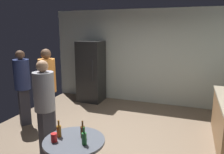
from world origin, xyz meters
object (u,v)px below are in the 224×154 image
at_px(beer_bottle_brown, 83,131).
at_px(person_in_orange_shirt, 48,84).
at_px(person_in_gray_shirt, 45,101).
at_px(person_in_navy_shirt, 22,82).
at_px(foreground_table, 74,147).
at_px(refrigerator, 91,72).
at_px(beer_bottle_green, 84,138).
at_px(plastic_cup_red, 54,137).
at_px(beer_bottle_amber, 59,131).

height_order(beer_bottle_brown, person_in_orange_shirt, person_in_orange_shirt).
bearing_deg(person_in_gray_shirt, person_in_navy_shirt, 164.68).
bearing_deg(beer_bottle_brown, foreground_table, -124.55).
bearing_deg(person_in_orange_shirt, refrigerator, 156.12).
relative_size(foreground_table, person_in_gray_shirt, 0.48).
relative_size(beer_bottle_green, person_in_gray_shirt, 0.14).
height_order(beer_bottle_brown, person_in_navy_shirt, person_in_navy_shirt).
relative_size(refrigerator, person_in_navy_shirt, 1.06).
relative_size(refrigerator, beer_bottle_brown, 7.83).
bearing_deg(plastic_cup_red, person_in_navy_shirt, 140.31).
bearing_deg(plastic_cup_red, person_in_orange_shirt, 128.11).
bearing_deg(beer_bottle_brown, beer_bottle_green, -57.01).
distance_m(beer_bottle_brown, person_in_navy_shirt, 2.59).
bearing_deg(foreground_table, person_in_navy_shirt, 145.54).
relative_size(beer_bottle_amber, plastic_cup_red, 2.09).
xyz_separation_m(refrigerator, person_in_gray_shirt, (0.58, -2.97, 0.07)).
bearing_deg(person_in_gray_shirt, beer_bottle_green, -11.46).
relative_size(beer_bottle_brown, plastic_cup_red, 2.09).
relative_size(refrigerator, plastic_cup_red, 16.36).
xyz_separation_m(plastic_cup_red, person_in_navy_shirt, (-1.91, 1.59, 0.20)).
distance_m(person_in_orange_shirt, person_in_navy_shirt, 0.72).
bearing_deg(person_in_navy_shirt, foreground_table, 0.85).
xyz_separation_m(foreground_table, person_in_orange_shirt, (-1.41, 1.40, 0.40)).
xyz_separation_m(beer_bottle_brown, plastic_cup_red, (-0.29, -0.23, -0.03)).
relative_size(foreground_table, person_in_navy_shirt, 0.47).
height_order(foreground_table, person_in_gray_shirt, person_in_gray_shirt).
bearing_deg(foreground_table, beer_bottle_amber, 177.74).
xyz_separation_m(refrigerator, foreground_table, (1.46, -3.56, -0.27)).
xyz_separation_m(person_in_orange_shirt, person_in_navy_shirt, (-0.72, 0.06, -0.04)).
distance_m(beer_bottle_green, person_in_gray_shirt, 1.25).
distance_m(refrigerator, beer_bottle_brown, 3.78).
xyz_separation_m(refrigerator, beer_bottle_green, (1.64, -3.61, -0.08)).
height_order(beer_bottle_green, person_in_orange_shirt, person_in_orange_shirt).
bearing_deg(beer_bottle_amber, beer_bottle_green, -8.98).
height_order(beer_bottle_amber, beer_bottle_brown, same).
bearing_deg(plastic_cup_red, foreground_table, 30.04).
bearing_deg(refrigerator, beer_bottle_brown, -66.07).
bearing_deg(beer_bottle_amber, person_in_gray_shirt, 138.46).
xyz_separation_m(beer_bottle_amber, person_in_navy_shirt, (-1.90, 1.45, 0.17)).
relative_size(foreground_table, person_in_orange_shirt, 0.46).
bearing_deg(foreground_table, refrigerator, 112.31).
height_order(beer_bottle_amber, beer_bottle_green, same).
height_order(refrigerator, beer_bottle_green, refrigerator).
height_order(plastic_cup_red, person_in_navy_shirt, person_in_navy_shirt).
distance_m(plastic_cup_red, person_in_navy_shirt, 2.49).
bearing_deg(plastic_cup_red, beer_bottle_brown, 38.55).
relative_size(beer_bottle_brown, person_in_navy_shirt, 0.14).
relative_size(person_in_gray_shirt, person_in_navy_shirt, 0.98).
bearing_deg(person_in_orange_shirt, beer_bottle_amber, 15.27).
bearing_deg(person_in_orange_shirt, person_in_navy_shirt, -120.08).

